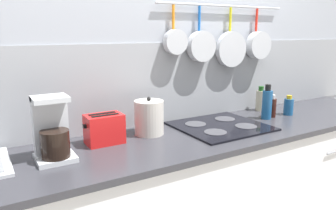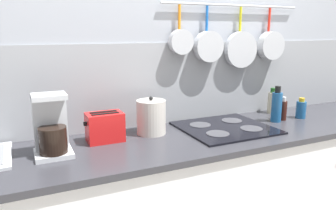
# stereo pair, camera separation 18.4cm
# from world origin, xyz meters

# --- Properties ---
(wall_back) EXTENTS (7.20, 0.15, 2.60)m
(wall_back) POSITION_xyz_m (0.00, 0.36, 1.28)
(wall_back) COLOR #999EA8
(wall_back) RESTS_ON ground_plane
(cabinet_base) EXTENTS (3.24, 0.63, 0.87)m
(cabinet_base) POSITION_xyz_m (0.00, -0.00, 0.43)
(cabinet_base) COLOR silver
(cabinet_base) RESTS_ON ground_plane
(countertop) EXTENTS (3.28, 0.65, 0.03)m
(countertop) POSITION_xyz_m (0.00, 0.00, 0.89)
(countertop) COLOR #2D2D33
(countertop) RESTS_ON cabinet_base
(coffee_maker) EXTENTS (0.18, 0.18, 0.31)m
(coffee_maker) POSITION_xyz_m (-0.93, 0.04, 1.03)
(coffee_maker) COLOR #B7BABF
(coffee_maker) RESTS_ON countertop
(toaster) EXTENTS (0.22, 0.13, 0.17)m
(toaster) POSITION_xyz_m (-0.64, 0.13, 0.99)
(toaster) COLOR red
(toaster) RESTS_ON countertop
(kettle) EXTENTS (0.18, 0.18, 0.23)m
(kettle) POSITION_xyz_m (-0.35, 0.16, 1.01)
(kettle) COLOR beige
(kettle) RESTS_ON countertop
(cooktop) EXTENTS (0.56, 0.52, 0.01)m
(cooktop) POSITION_xyz_m (0.12, 0.05, 0.91)
(cooktop) COLOR black
(cooktop) RESTS_ON countertop
(bottle_olive_oil) EXTENTS (0.07, 0.07, 0.25)m
(bottle_olive_oil) POSITION_xyz_m (0.53, 0.04, 1.01)
(bottle_olive_oil) COLOR navy
(bottle_olive_oil) RESTS_ON countertop
(bottle_vinegar) EXTENTS (0.05, 0.05, 0.16)m
(bottle_vinegar) POSITION_xyz_m (0.61, 0.06, 0.98)
(bottle_vinegar) COLOR #33140F
(bottle_vinegar) RESTS_ON countertop
(bottle_hot_sauce) EXTENTS (0.07, 0.07, 0.19)m
(bottle_hot_sauce) POSITION_xyz_m (0.68, 0.25, 0.99)
(bottle_hot_sauce) COLOR #BFB799
(bottle_hot_sauce) RESTS_ON countertop
(bottle_sesame_oil) EXTENTS (0.07, 0.07, 0.15)m
(bottle_sesame_oil) POSITION_xyz_m (0.76, 0.04, 0.97)
(bottle_sesame_oil) COLOR navy
(bottle_sesame_oil) RESTS_ON countertop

